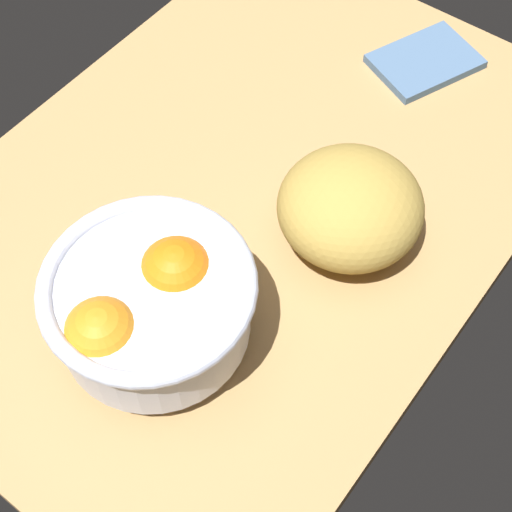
{
  "coord_description": "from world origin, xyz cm",
  "views": [
    {
      "loc": [
        42.55,
        33.71,
        69.41
      ],
      "look_at": [
        8.92,
        8.27,
        5.0
      ],
      "focal_mm": 54.49,
      "sensor_mm": 36.0,
      "label": 1
    }
  ],
  "objects": [
    {
      "name": "ground_plane",
      "position": [
        0.0,
        0.0,
        -1.5
      ],
      "size": [
        80.55,
        56.12,
        3.0
      ],
      "primitive_type": "cube",
      "color": "#AA8350"
    },
    {
      "name": "fruit_bowl",
      "position": [
        19.97,
        4.16,
        6.47
      ],
      "size": [
        20.15,
        20.15,
        11.25
      ],
      "color": "silver",
      "rests_on": "ground"
    },
    {
      "name": "bread_loaf",
      "position": [
        -1.92,
        12.35,
        4.82
      ],
      "size": [
        16.3,
        16.22,
        9.65
      ],
      "primitive_type": "ellipsoid",
      "rotation": [
        0.0,
        0.0,
        0.06
      ],
      "color": "#AE8D3F",
      "rests_on": "ground"
    },
    {
      "name": "napkin_folded",
      "position": [
        -29.94,
        5.79,
        0.55
      ],
      "size": [
        15.24,
        13.19,
        1.11
      ],
      "primitive_type": "cube",
      "rotation": [
        0.0,
        0.0,
        -0.39
      ],
      "color": "slate",
      "rests_on": "ground"
    }
  ]
}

